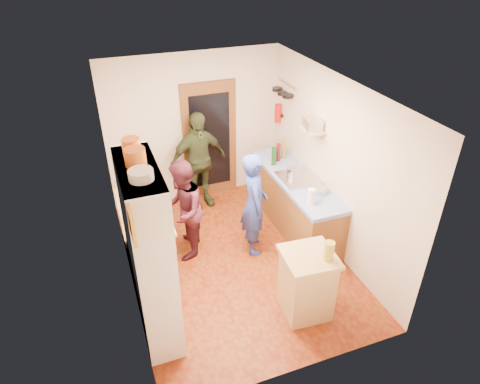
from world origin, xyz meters
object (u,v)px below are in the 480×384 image
right_counter_base (294,203)px  person_back (199,161)px  island_base (306,285)px  person_left (185,209)px  hutch_body (150,254)px  person_hob (256,205)px

right_counter_base → person_back: size_ratio=1.27×
island_base → right_counter_base: bearing=67.9°
person_left → right_counter_base: bearing=110.8°
hutch_body → person_back: bearing=63.0°
right_counter_base → island_base: island_base is taller
island_base → person_hob: 1.44m
hutch_body → person_left: hutch_body is taller
island_base → person_back: person_back is taller
right_counter_base → person_back: (-1.25, 1.15, 0.44)m
island_base → person_left: bearing=122.9°
right_counter_base → person_hob: 0.97m
person_left → person_hob: bearing=92.0°
hutch_body → right_counter_base: bearing=27.5°
island_base → person_left: (-1.09, 1.69, 0.33)m
hutch_body → island_base: size_ratio=2.56×
island_base → person_hob: bearing=94.4°
person_hob → person_back: bearing=28.8°
hutch_body → right_counter_base: hutch_body is taller
island_base → person_left: person_left is taller
hutch_body → island_base: (1.79, -0.44, -0.67)m
hutch_body → person_left: size_ratio=1.44×
hutch_body → person_left: 1.47m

